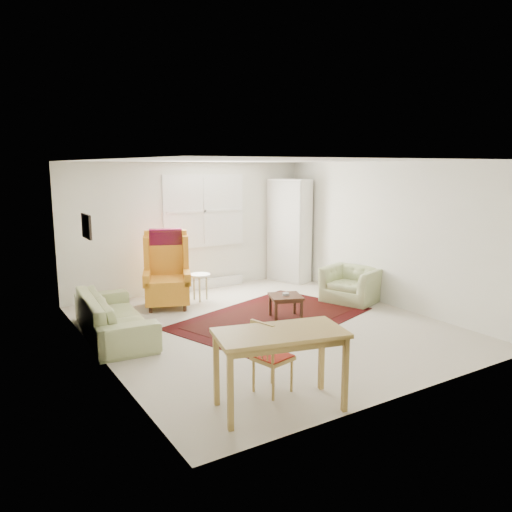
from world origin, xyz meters
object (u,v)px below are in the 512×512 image
wingback_chair (167,270)px  sofa (113,307)px  armchair (352,281)px  coffee_table (286,307)px  desk (280,370)px  stool (200,287)px  cabinet (289,231)px  desk_chair (273,356)px

wingback_chair → sofa: bearing=-120.0°
sofa → armchair: sofa is taller
coffee_table → desk: (-1.76, -2.41, 0.21)m
stool → desk: 4.30m
stool → cabinet: size_ratio=0.23×
sofa → coffee_table: bearing=-100.0°
armchair → desk_chair: size_ratio=1.15×
armchair → cabinet: (0.00, 1.95, 0.71)m
armchair → coffee_table: size_ratio=1.94×
armchair → cabinet: size_ratio=0.44×
stool → cabinet: (2.32, 0.46, 0.83)m
desk_chair → armchair: bearing=-67.7°
desk_chair → cabinet: bearing=-50.5°
sofa → cabinet: size_ratio=0.97×
sofa → armchair: size_ratio=2.20×
coffee_table → cabinet: (1.65, 2.22, 0.88)m
coffee_table → desk: bearing=-126.3°
coffee_table → desk_chair: desk_chair is taller
wingback_chair → desk_chair: wingback_chair is taller
sofa → wingback_chair: wingback_chair is taller
sofa → stool: size_ratio=4.19×
coffee_table → cabinet: 2.90m
sofa → wingback_chair: 1.56m
stool → sofa: bearing=-150.3°
coffee_table → desk_chair: bearing=-128.2°
coffee_table → desk: size_ratio=0.38×
sofa → desk: size_ratio=1.62×
coffee_table → cabinet: cabinet is taller
wingback_chair → cabinet: bearing=32.5°
sofa → desk_chair: 2.89m
cabinet → desk: cabinet is taller
wingback_chair → desk_chair: size_ratio=1.63×
coffee_table → desk_chair: 2.63m
cabinet → desk_chair: size_ratio=2.62×
cabinet → coffee_table: bearing=-145.6°
cabinet → wingback_chair: bearing=171.9°
sofa → desk: sofa is taller
wingback_chair → coffee_table: wingback_chair is taller
armchair → stool: armchair is taller
coffee_table → cabinet: bearing=53.4°
armchair → desk_chair: (-3.27, -2.33, 0.04)m
cabinet → desk: (-3.41, -4.62, -0.67)m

